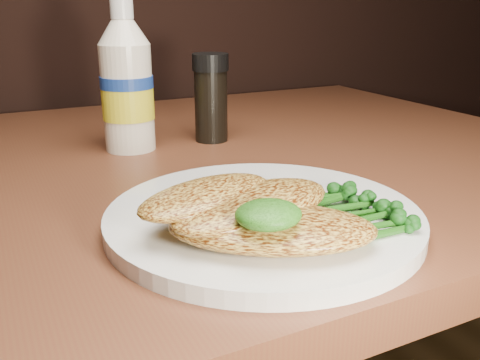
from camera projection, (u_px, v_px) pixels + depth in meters
name	position (u px, v px, depth m)	size (l,w,h in m)	color
plate	(263.00, 217.00, 0.48)	(0.29, 0.29, 0.01)	white
chicken_front	(272.00, 228.00, 0.40)	(0.16, 0.09, 0.03)	gold
chicken_mid	(253.00, 205.00, 0.43)	(0.16, 0.08, 0.02)	gold
chicken_back	(207.00, 196.00, 0.43)	(0.13, 0.07, 0.02)	gold
pesto_front	(268.00, 214.00, 0.38)	(0.05, 0.05, 0.02)	#123708
broccolini_bundle	(330.00, 210.00, 0.45)	(0.13, 0.10, 0.02)	#184B10
mayo_bottle	(126.00, 77.00, 0.69)	(0.07, 0.07, 0.20)	#EFE3CB
pepper_grinder	(211.00, 98.00, 0.75)	(0.05, 0.05, 0.12)	black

